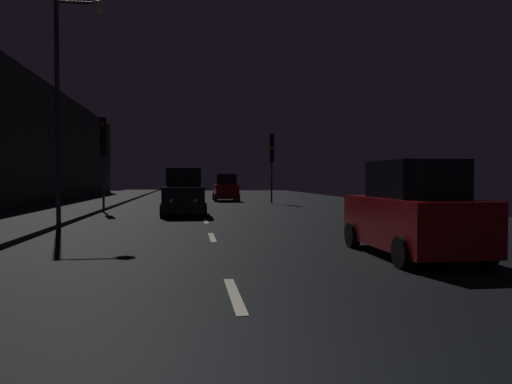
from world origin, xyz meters
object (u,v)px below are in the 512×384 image
Objects in this scene: traffic_light_far_right at (272,153)px; car_distant_taillights at (226,189)px; car_approaching_headlights at (184,194)px; traffic_light_far_left at (103,144)px; car_parked_right_near at (412,213)px; streetlamp_overhead at (70,78)px.

traffic_light_far_right is 5.59m from car_distant_taillights.
car_approaching_headlights is (-5.87, -10.25, -2.46)m from traffic_light_far_right.
traffic_light_far_left reaches higher than car_parked_right_near.
streetlamp_overhead reaches higher than car_distant_taillights.
traffic_light_far_right is at bearing 57.46° from streetlamp_overhead.
traffic_light_far_right is at bearing -2.00° from car_parked_right_near.
traffic_light_far_left is 12.45m from traffic_light_far_right.
streetlamp_overhead reaches higher than traffic_light_far_right.
streetlamp_overhead is at bearing -37.66° from car_approaching_headlights.
traffic_light_far_left is at bearing 148.52° from car_distant_taillights.
traffic_light_far_left is 18.11m from car_parked_right_near.
streetlamp_overhead reaches higher than car_parked_right_near.
streetlamp_overhead is at bearing 49.30° from car_parked_right_near.
streetlamp_overhead is 7.56m from car_approaching_headlights.
car_approaching_headlights is 13.64m from car_parked_right_near.
car_parked_right_near is at bearing -40.70° from streetlamp_overhead.
traffic_light_far_right is at bearing -144.93° from car_distant_taillights.
car_parked_right_near is (5.07, -12.66, -0.04)m from car_approaching_headlights.
traffic_light_far_left reaches higher than car_distant_taillights.
car_parked_right_near is at bearing 21.84° from car_approaching_headlights.
car_distant_taillights is at bearing 4.38° from car_parked_right_near.
car_approaching_headlights is (3.85, 4.99, -4.19)m from streetlamp_overhead.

